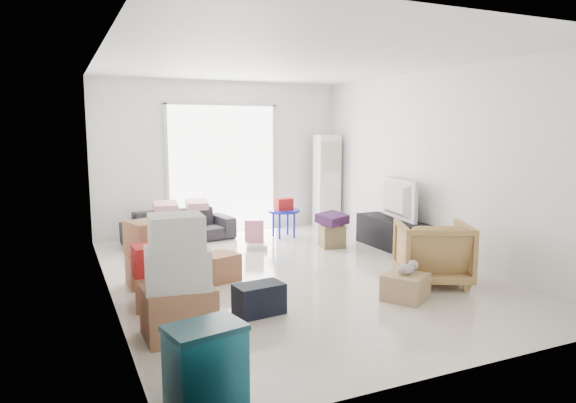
# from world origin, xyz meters

# --- Properties ---
(room_shell) EXTENTS (4.98, 6.48, 3.18)m
(room_shell) POSITION_xyz_m (0.00, 0.00, 1.35)
(room_shell) COLOR beige
(room_shell) RESTS_ON ground
(sliding_door) EXTENTS (2.10, 0.04, 2.33)m
(sliding_door) POSITION_xyz_m (0.00, 2.98, 1.24)
(sliding_door) COLOR white
(sliding_door) RESTS_ON room_shell
(ac_tower) EXTENTS (0.45, 0.30, 1.75)m
(ac_tower) POSITION_xyz_m (1.95, 2.65, 0.88)
(ac_tower) COLOR white
(ac_tower) RESTS_ON room_shell
(tv_console) EXTENTS (0.43, 1.42, 0.47)m
(tv_console) POSITION_xyz_m (2.00, 0.61, 0.24)
(tv_console) COLOR black
(tv_console) RESTS_ON room_shell
(television) EXTENTS (0.80, 1.17, 0.14)m
(television) POSITION_xyz_m (2.00, 0.61, 0.54)
(television) COLOR black
(television) RESTS_ON tv_console
(sofa) EXTENTS (1.85, 0.80, 0.70)m
(sofa) POSITION_xyz_m (-0.92, 2.50, 0.35)
(sofa) COLOR #28282D
(sofa) RESTS_ON room_shell
(pillow_left) EXTENTS (0.41, 0.33, 0.12)m
(pillow_left) POSITION_xyz_m (-1.14, 2.46, 0.76)
(pillow_left) COLOR #DFA2B5
(pillow_left) RESTS_ON sofa
(pillow_right) EXTENTS (0.42, 0.34, 0.13)m
(pillow_right) POSITION_xyz_m (-0.61, 2.49, 0.77)
(pillow_right) COLOR #DFA2B5
(pillow_right) RESTS_ON sofa
(armchair) EXTENTS (1.07, 1.04, 0.84)m
(armchair) POSITION_xyz_m (1.37, -1.08, 0.42)
(armchair) COLOR tan
(armchair) RESTS_ON room_shell
(storage_bins) EXTENTS (0.56, 0.45, 0.58)m
(storage_bins) POSITION_xyz_m (-1.90, -2.70, 0.29)
(storage_bins) COLOR #0E5061
(storage_bins) RESTS_ON room_shell
(box_stack_a) EXTENTS (0.62, 0.53, 1.12)m
(box_stack_a) POSITION_xyz_m (-1.80, -1.42, 0.50)
(box_stack_a) COLOR #925E42
(box_stack_a) RESTS_ON room_shell
(box_stack_b) EXTENTS (0.57, 0.57, 0.66)m
(box_stack_b) POSITION_xyz_m (-1.80, -0.53, 0.31)
(box_stack_b) COLOR #925E42
(box_stack_b) RESTS_ON room_shell
(box_stack_c) EXTENTS (0.57, 0.57, 0.78)m
(box_stack_c) POSITION_xyz_m (-1.77, 0.26, 0.38)
(box_stack_c) COLOR #925E42
(box_stack_c) RESTS_ON room_shell
(loose_box) EXTENTS (0.50, 0.50, 0.33)m
(loose_box) POSITION_xyz_m (-0.95, 0.11, 0.17)
(loose_box) COLOR #925E42
(loose_box) RESTS_ON room_shell
(duffel_bag) EXTENTS (0.52, 0.35, 0.31)m
(duffel_bag) POSITION_xyz_m (-0.93, -1.20, 0.16)
(duffel_bag) COLOR black
(duffel_bag) RESTS_ON room_shell
(ottoman) EXTENTS (0.42, 0.42, 0.36)m
(ottoman) POSITION_xyz_m (1.20, 1.09, 0.18)
(ottoman) COLOR olive
(ottoman) RESTS_ON room_shell
(blanket) EXTENTS (0.48, 0.48, 0.14)m
(blanket) POSITION_xyz_m (1.20, 1.09, 0.43)
(blanket) COLOR #3B1A42
(blanket) RESTS_ON ottoman
(kids_table) EXTENTS (0.56, 0.56, 0.68)m
(kids_table) POSITION_xyz_m (0.81, 2.12, 0.49)
(kids_table) COLOR #0E19AE
(kids_table) RESTS_ON room_shell
(toy_walker) EXTENTS (0.41, 0.39, 0.43)m
(toy_walker) POSITION_xyz_m (0.07, 1.51, 0.12)
(toy_walker) COLOR silver
(toy_walker) RESTS_ON room_shell
(wood_crate) EXTENTS (0.59, 0.59, 0.28)m
(wood_crate) POSITION_xyz_m (0.69, -1.45, 0.14)
(wood_crate) COLOR tan
(wood_crate) RESTS_ON room_shell
(plush_bunny) EXTENTS (0.28, 0.16, 0.14)m
(plush_bunny) POSITION_xyz_m (0.72, -1.44, 0.35)
(plush_bunny) COLOR #B2ADA8
(plush_bunny) RESTS_ON wood_crate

